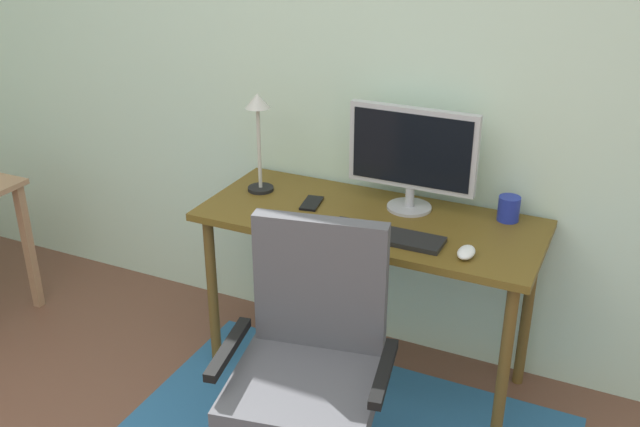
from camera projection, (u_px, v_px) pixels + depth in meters
wall_back at (351, 55)px, 3.00m from camera, size 6.00×0.10×2.60m
desk at (369, 237)px, 2.88m from camera, size 1.35×0.57×0.75m
monitor at (412, 153)px, 2.82m from camera, size 0.52×0.18×0.42m
keyboard at (386, 235)px, 2.68m from camera, size 0.43×0.13×0.02m
computer_mouse at (466, 252)px, 2.54m from camera, size 0.06×0.10×0.03m
coffee_cup at (509, 209)px, 2.80m from camera, size 0.08×0.08×0.10m
cell_phone at (312, 203)px, 2.96m from camera, size 0.09×0.15×0.01m
desk_lamp at (258, 123)px, 2.97m from camera, size 0.11×0.11×0.43m
office_chair at (309, 393)px, 2.39m from camera, size 0.60×0.55×0.99m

